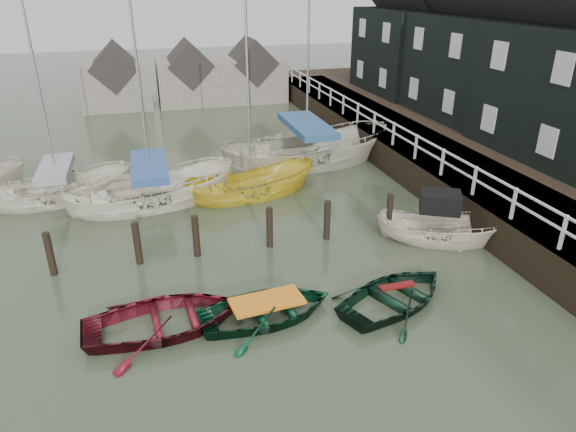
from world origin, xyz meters
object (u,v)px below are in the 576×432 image
object	(u,v)px
rowboat_dkgreen	(395,303)
rowboat_red	(168,328)
sailboat_d	(306,162)
sailboat_b	(153,202)
sailboat_c	(251,194)
sailboat_a	(61,198)
rowboat_green	(267,317)
motorboat	(438,238)

from	to	relation	value
rowboat_dkgreen	rowboat_red	bearing A→B (deg)	61.83
sailboat_d	sailboat_b	bearing A→B (deg)	110.51
rowboat_dkgreen	sailboat_c	world-z (taller)	sailboat_c
sailboat_c	sailboat_d	distance (m)	4.60
sailboat_c	rowboat_dkgreen	bearing A→B (deg)	-175.67
rowboat_dkgreen	sailboat_d	bearing A→B (deg)	-28.75
rowboat_dkgreen	sailboat_a	xyz separation A→B (m)	(-9.71, 10.29, 0.07)
sailboat_a	rowboat_dkgreen	bearing A→B (deg)	-145.38
rowboat_red	rowboat_green	distance (m)	2.57
sailboat_a	sailboat_b	distance (m)	3.83
sailboat_b	sailboat_d	bearing A→B (deg)	-76.96
sailboat_d	sailboat_c	bearing A→B (deg)	130.90
rowboat_red	motorboat	xyz separation A→B (m)	(9.18, 2.43, 0.10)
motorboat	sailboat_c	size ratio (longest dim) A/B	0.45
rowboat_green	sailboat_c	world-z (taller)	sailboat_c
motorboat	sailboat_b	bearing A→B (deg)	85.07
sailboat_a	sailboat_c	size ratio (longest dim) A/B	1.09
motorboat	sailboat_d	bearing A→B (deg)	39.74
sailboat_a	sailboat_d	xyz separation A→B (m)	(10.91, 1.65, -0.01)
sailboat_b	sailboat_d	xyz separation A→B (m)	(7.33, 3.02, -0.00)
sailboat_a	sailboat_b	size ratio (longest dim) A/B	1.01
sailboat_a	sailboat_c	xyz separation A→B (m)	(7.53, -1.47, -0.05)
sailboat_a	sailboat_d	bearing A→B (deg)	-90.12
rowboat_green	sailboat_c	bearing A→B (deg)	-15.30
rowboat_green	rowboat_dkgreen	size ratio (longest dim) A/B	0.99
rowboat_green	sailboat_b	bearing A→B (deg)	10.58
rowboat_green	sailboat_a	world-z (taller)	sailboat_a
rowboat_red	rowboat_dkgreen	xyz separation A→B (m)	(6.11, -0.55, 0.00)
rowboat_green	rowboat_dkgreen	world-z (taller)	rowboat_dkgreen
sailboat_b	rowboat_dkgreen	bearing A→B (deg)	-154.82
rowboat_dkgreen	sailboat_c	size ratio (longest dim) A/B	0.36
sailboat_a	rowboat_green	bearing A→B (deg)	-157.02
rowboat_red	sailboat_a	bearing A→B (deg)	15.51
motorboat	sailboat_d	xyz separation A→B (m)	(-1.87, 8.96, -0.04)
rowboat_dkgreen	sailboat_b	xyz separation A→B (m)	(-6.14, 8.92, 0.06)
rowboat_red	rowboat_dkgreen	bearing A→B (deg)	-99.92
motorboat	sailboat_b	world-z (taller)	sailboat_b
rowboat_red	sailboat_a	distance (m)	10.38
rowboat_red	motorboat	distance (m)	9.49
rowboat_dkgreen	motorboat	size ratio (longest dim) A/B	0.82
rowboat_green	sailboat_d	size ratio (longest dim) A/B	0.27
rowboat_dkgreen	motorboat	world-z (taller)	motorboat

